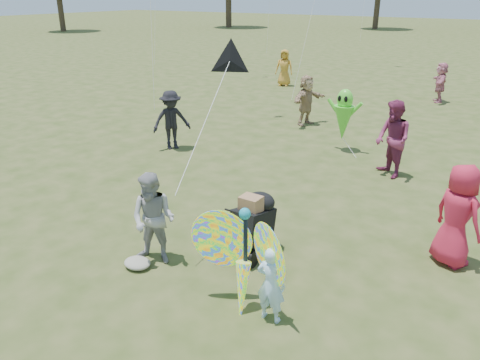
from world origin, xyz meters
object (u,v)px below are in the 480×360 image
at_px(child_girl, 271,284).
at_px(adult_man, 153,219).
at_px(crowd_g, 284,68).
at_px(butterfly_kite, 244,260).
at_px(crowd_b, 171,120).
at_px(alien_kite, 344,117).
at_px(crowd_e, 393,139).
at_px(crowd_j, 440,82).
at_px(crowd_d, 306,100).
at_px(jogging_stroller, 254,221).
at_px(crowd_a, 457,216).

relative_size(child_girl, adult_man, 0.72).
relative_size(crowd_g, butterfly_kite, 0.96).
relative_size(adult_man, crowd_b, 0.94).
bearing_deg(alien_kite, crowd_e, -35.90).
xyz_separation_m(crowd_j, butterfly_kite, (0.51, -15.49, -0.01)).
bearing_deg(child_girl, crowd_d, -70.77).
bearing_deg(butterfly_kite, alien_kite, 101.26).
height_order(child_girl, butterfly_kite, butterfly_kite).
bearing_deg(crowd_b, jogging_stroller, -92.31).
relative_size(crowd_d, alien_kite, 0.95).
relative_size(crowd_d, crowd_e, 0.89).
distance_m(child_girl, adult_man, 2.35).
relative_size(child_girl, crowd_j, 0.72).
distance_m(child_girl, crowd_e, 6.28).
xyz_separation_m(crowd_b, alien_kite, (4.11, 2.46, 0.14)).
xyz_separation_m(crowd_d, alien_kite, (2.05, -1.96, 0.14)).
bearing_deg(crowd_d, adult_man, -157.58).
bearing_deg(butterfly_kite, crowd_g, 116.01).
relative_size(child_girl, crowd_e, 0.61).
relative_size(crowd_g, jogging_stroller, 1.54).
bearing_deg(butterfly_kite, crowd_b, 138.19).
height_order(crowd_a, crowd_b, crowd_a).
relative_size(adult_man, crowd_a, 0.90).
xyz_separation_m(crowd_d, crowd_g, (-3.88, 5.76, 0.01)).
bearing_deg(adult_man, crowd_g, 94.57).
distance_m(jogging_stroller, alien_kite, 6.19).
xyz_separation_m(crowd_a, crowd_b, (-7.84, 2.16, -0.03)).
relative_size(crowd_a, crowd_j, 1.10).
xyz_separation_m(jogging_stroller, butterfly_kite, (0.66, -1.35, 0.16)).
bearing_deg(adult_man, crowd_j, 69.15).
xyz_separation_m(adult_man, alien_kite, (0.39, 7.24, 0.19)).
xyz_separation_m(crowd_d, crowd_e, (3.77, -3.20, 0.10)).
bearing_deg(butterfly_kite, crowd_e, 87.89).
relative_size(child_girl, alien_kite, 0.65).
xyz_separation_m(child_girl, crowd_e, (-0.22, 6.26, 0.36)).
bearing_deg(child_girl, alien_kite, -79.13).
height_order(adult_man, crowd_d, crowd_d).
relative_size(butterfly_kite, alien_kite, 1.00).
bearing_deg(child_girl, crowd_j, -90.07).
xyz_separation_m(child_girl, crowd_b, (-6.05, 5.04, 0.27)).
bearing_deg(adult_man, crowd_d, 84.50).
bearing_deg(crowd_e, crowd_a, -16.87).
relative_size(crowd_b, crowd_g, 0.99).
bearing_deg(child_girl, crowd_b, -43.44).
height_order(crowd_a, crowd_g, crowd_a).
xyz_separation_m(adult_man, crowd_j, (1.36, 15.26, 0.01)).
bearing_deg(crowd_g, child_girl, -77.65).
height_order(adult_man, butterfly_kite, butterfly_kite).
height_order(crowd_b, crowd_g, crowd_g).
bearing_deg(crowd_j, child_girl, -12.83).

